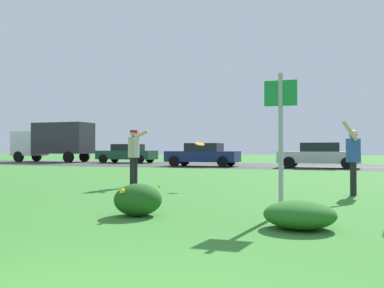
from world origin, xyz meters
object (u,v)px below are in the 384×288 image
at_px(person_catcher_blue_shirt, 353,156).
at_px(car_silver_center_left, 319,155).
at_px(car_dark_green_rightmost, 127,153).
at_px(box_truck_white, 54,140).
at_px(person_thrower_red_cap_gray_shirt, 134,152).
at_px(frisbee_orange, 200,144).
at_px(car_navy_center_right, 203,155).
at_px(sign_post_near_path, 281,128).

relative_size(person_catcher_blue_shirt, car_silver_center_left, 0.40).
height_order(car_dark_green_rightmost, box_truck_white, box_truck_white).
xyz_separation_m(person_thrower_red_cap_gray_shirt, frisbee_orange, (2.03, 0.12, 0.23)).
bearing_deg(car_navy_center_right, person_catcher_blue_shirt, -59.49).
distance_m(frisbee_orange, box_truck_white, 26.15).
height_order(frisbee_orange, car_dark_green_rightmost, car_dark_green_rightmost).
bearing_deg(frisbee_orange, car_navy_center_right, 107.87).
distance_m(sign_post_near_path, car_silver_center_left, 18.21).
xyz_separation_m(car_navy_center_right, car_dark_green_rightmost, (-7.51, 4.07, 0.00)).
relative_size(person_catcher_blue_shirt, car_dark_green_rightmost, 0.40).
bearing_deg(car_silver_center_left, box_truck_white, 169.15).
distance_m(person_catcher_blue_shirt, frisbee_orange, 4.12).
xyz_separation_m(frisbee_orange, box_truck_white, (-18.81, 18.16, 0.55)).
xyz_separation_m(person_catcher_blue_shirt, box_truck_white, (-22.88, 18.69, 0.86)).
relative_size(sign_post_near_path, car_dark_green_rightmost, 0.54).
xyz_separation_m(person_thrower_red_cap_gray_shirt, person_catcher_blue_shirt, (6.10, -0.42, -0.08)).
relative_size(person_thrower_red_cap_gray_shirt, car_navy_center_right, 0.37).
distance_m(person_thrower_red_cap_gray_shirt, frisbee_orange, 2.04).
distance_m(person_catcher_blue_shirt, box_truck_white, 29.56).
xyz_separation_m(person_catcher_blue_shirt, car_dark_green_rightmost, (-16.13, 18.69, -0.20)).
bearing_deg(car_navy_center_right, person_thrower_red_cap_gray_shirt, -79.95).
distance_m(person_thrower_red_cap_gray_shirt, car_navy_center_right, 14.43).
relative_size(car_silver_center_left, box_truck_white, 0.67).
bearing_deg(frisbee_orange, car_silver_center_left, 80.24).
relative_size(person_catcher_blue_shirt, frisbee_orange, 6.28).
distance_m(car_silver_center_left, car_navy_center_right, 6.96).
xyz_separation_m(person_catcher_blue_shirt, frisbee_orange, (-4.08, 0.54, 0.31)).
xyz_separation_m(car_dark_green_rightmost, box_truck_white, (-6.75, 0.00, 1.06)).
relative_size(sign_post_near_path, box_truck_white, 0.36).
distance_m(car_silver_center_left, car_dark_green_rightmost, 15.04).
height_order(person_thrower_red_cap_gray_shirt, box_truck_white, box_truck_white).
bearing_deg(person_thrower_red_cap_gray_shirt, frisbee_orange, 3.39).
distance_m(frisbee_orange, car_dark_green_rightmost, 21.80).
relative_size(person_thrower_red_cap_gray_shirt, car_dark_green_rightmost, 0.37).
height_order(car_silver_center_left, car_navy_center_right, same).
bearing_deg(person_catcher_blue_shirt, sign_post_near_path, -108.80).
bearing_deg(car_dark_green_rightmost, person_catcher_blue_shirt, -49.21).
height_order(car_silver_center_left, car_dark_green_rightmost, same).
xyz_separation_m(sign_post_near_path, person_thrower_red_cap_gray_shirt, (-4.89, 3.98, -0.46)).
distance_m(car_navy_center_right, box_truck_white, 14.87).
bearing_deg(car_dark_green_rightmost, car_silver_center_left, -15.70).
xyz_separation_m(car_silver_center_left, car_navy_center_right, (-6.96, 0.00, 0.00)).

